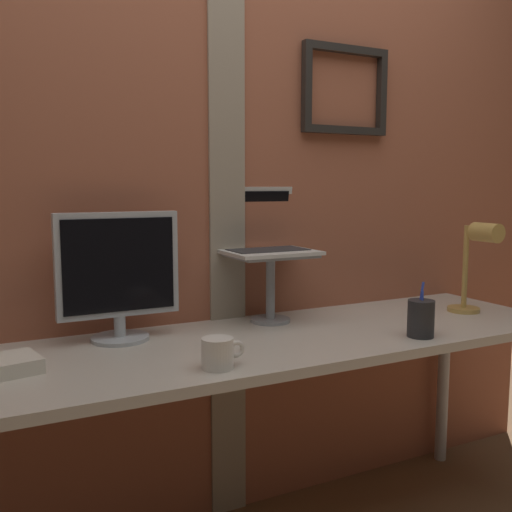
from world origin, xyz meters
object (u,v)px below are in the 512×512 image
laptop (262,235)px  coffee_mug (218,353)px  desk_lamp (477,258)px  pen_cup (421,318)px  monitor (118,271)px

laptop → coffee_mug: size_ratio=2.56×
desk_lamp → coffee_mug: desk_lamp is taller
pen_cup → coffee_mug: pen_cup is taller
coffee_mug → monitor: bearing=112.7°
monitor → pen_cup: 0.96m
laptop → coffee_mug: (-0.37, -0.46, -0.26)m
laptop → pen_cup: (0.33, -0.46, -0.24)m
laptop → pen_cup: bearing=-54.4°
pen_cup → coffee_mug: size_ratio=1.44×
laptop → pen_cup: 0.62m
laptop → desk_lamp: 0.81m
pen_cup → coffee_mug: bearing=-180.0°
desk_lamp → pen_cup: 0.46m
desk_lamp → pen_cup: desk_lamp is taller
monitor → laptop: laptop is taller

